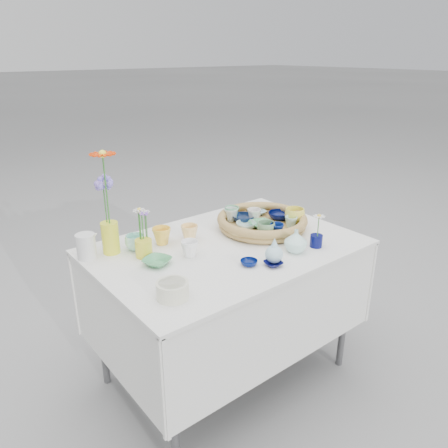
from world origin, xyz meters
TOP-DOWN VIEW (x-y plane):
  - ground at (0.00, 0.00)m, footprint 80.00×80.00m
  - display_table at (0.00, 0.00)m, footprint 1.26×0.86m
  - wicker_tray at (0.28, 0.05)m, footprint 0.47×0.47m
  - tray_ceramic_0 at (0.24, 0.15)m, footprint 0.13×0.13m
  - tray_ceramic_1 at (0.42, 0.06)m, footprint 0.12×0.12m
  - tray_ceramic_2 at (0.44, -0.03)m, footprint 0.14×0.14m
  - tray_ceramic_3 at (0.26, 0.03)m, footprint 0.14×0.14m
  - tray_ceramic_4 at (0.20, -0.06)m, footprint 0.10×0.10m
  - tray_ceramic_5 at (0.19, 0.07)m, footprint 0.11×0.11m
  - tray_ceramic_6 at (0.20, 0.21)m, footprint 0.09×0.09m
  - tray_ceramic_7 at (0.29, 0.12)m, footprint 0.09×0.09m
  - tray_ceramic_8 at (0.37, 0.19)m, footprint 0.11×0.11m
  - tray_ceramic_9 at (0.24, -0.10)m, footprint 0.08×0.08m
  - tray_ceramic_10 at (0.10, 0.02)m, footprint 0.13×0.13m
  - tray_ceramic_11 at (0.38, -0.06)m, footprint 0.07×0.07m
  - tray_ceramic_12 at (0.21, 0.22)m, footprint 0.10×0.10m
  - loose_ceramic_0 at (-0.23, 0.21)m, footprint 0.09×0.09m
  - loose_ceramic_1 at (-0.10, 0.16)m, footprint 0.10×0.10m
  - loose_ceramic_2 at (-0.37, 0.03)m, footprint 0.16×0.16m
  - loose_ceramic_3 at (-0.21, 0.01)m, footprint 0.11×0.11m
  - loose_ceramic_4 at (-0.06, -0.22)m, footprint 0.09×0.09m
  - loose_ceramic_5 at (-0.37, 0.23)m, footprint 0.10×0.10m
  - loose_ceramic_6 at (0.02, -0.29)m, footprint 0.09×0.09m
  - fluted_bowl at (-0.46, -0.25)m, footprint 0.14×0.14m
  - bud_vase_paleblue at (0.05, -0.27)m, footprint 0.10×0.10m
  - bud_vase_seafoam at (0.21, -0.25)m, footprint 0.12×0.12m
  - bud_vase_cobalt at (0.33, -0.28)m, footprint 0.08×0.08m
  - single_daisy at (0.32, -0.29)m, footprint 0.08×0.08m
  - tall_vase_yellow at (-0.47, 0.27)m, footprint 0.11×0.11m
  - gerbera at (-0.47, 0.26)m, footprint 0.16×0.16m
  - hydrangea at (-0.47, 0.29)m, footprint 0.09×0.09m
  - white_pitcher at (-0.58, 0.29)m, footprint 0.13×0.10m
  - daisy_cup at (-0.37, 0.14)m, footprint 0.09×0.09m
  - daisy_posy at (-0.36, 0.15)m, footprint 0.09×0.09m

SIDE VIEW (x-z plane):
  - ground at x=0.00m, z-range 0.00..0.00m
  - display_table at x=0.00m, z-range -0.38..0.38m
  - loose_ceramic_6 at x=0.02m, z-range 0.77..0.78m
  - loose_ceramic_4 at x=-0.06m, z-range 0.77..0.79m
  - loose_ceramic_2 at x=-0.37m, z-range 0.77..0.79m
  - tray_ceramic_8 at x=0.37m, z-range 0.78..0.81m
  - bud_vase_cobalt at x=0.33m, z-range 0.77..0.82m
  - tray_ceramic_10 at x=0.10m, z-range 0.78..0.81m
  - fluted_bowl at x=-0.46m, z-range 0.77..0.83m
  - tray_ceramic_3 at x=0.26m, z-range 0.78..0.81m
  - tray_ceramic_5 at x=0.19m, z-range 0.78..0.82m
  - tray_ceramic_0 at x=0.24m, z-range 0.78..0.82m
  - loose_ceramic_5 at x=-0.37m, z-range 0.77..0.84m
  - tray_ceramic_1 at x=0.42m, z-range 0.78..0.82m
  - loose_ceramic_3 at x=-0.21m, z-range 0.77..0.84m
  - wicker_tray at x=0.28m, z-range 0.77..0.84m
  - loose_ceramic_1 at x=-0.10m, z-range 0.77..0.84m
  - daisy_cup at x=-0.37m, z-range 0.77..0.85m
  - loose_ceramic_0 at x=-0.23m, z-range 0.77..0.85m
  - tray_ceramic_11 at x=0.38m, z-range 0.78..0.84m
  - tray_ceramic_9 at x=0.24m, z-range 0.78..0.85m
  - tray_ceramic_7 at x=0.29m, z-range 0.78..0.85m
  - tray_ceramic_6 at x=0.20m, z-range 0.78..0.85m
  - tray_ceramic_4 at x=0.20m, z-range 0.78..0.85m
  - tray_ceramic_12 at x=0.21m, z-range 0.78..0.86m
  - bud_vase_seafoam at x=0.21m, z-range 0.77..0.88m
  - white_pitcher at x=-0.58m, z-range 0.77..0.88m
  - tray_ceramic_2 at x=0.44m, z-range 0.78..0.87m
  - bud_vase_paleblue at x=0.05m, z-range 0.77..0.89m
  - tall_vase_yellow at x=-0.47m, z-range 0.77..0.91m
  - single_daisy at x=0.32m, z-range 0.81..0.94m
  - daisy_posy at x=-0.36m, z-range 0.85..1.00m
  - hydrangea at x=-0.47m, z-range 0.88..1.13m
  - gerbera at x=-0.47m, z-range 0.90..1.24m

